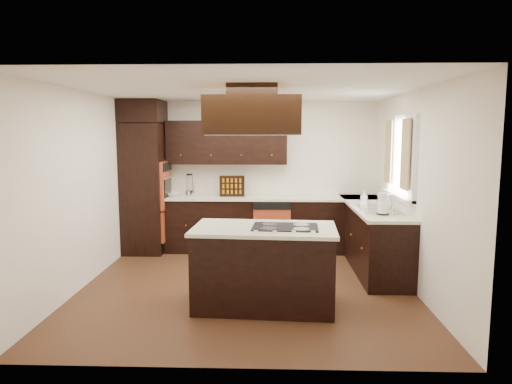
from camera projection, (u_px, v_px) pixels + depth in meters
floor at (247, 286)px, 5.92m from camera, size 4.20×4.20×0.02m
ceiling at (246, 89)px, 5.60m from camera, size 4.20×4.20×0.02m
wall_back at (253, 175)px, 7.85m from camera, size 4.20×0.02×2.50m
wall_front at (233, 223)px, 3.67m from camera, size 4.20×0.02×2.50m
wall_left at (82, 190)px, 5.83m from camera, size 0.02×4.20×2.50m
wall_right at (415, 191)px, 5.69m from camera, size 0.02×4.20×2.50m
oven_column at (145, 188)px, 7.53m from camera, size 0.65×0.75×2.12m
wall_oven_face at (166, 185)px, 7.51m from camera, size 0.05×0.62×0.78m
base_cabinets_back at (254, 225)px, 7.65m from camera, size 2.93×0.60×0.88m
base_cabinets_right at (372, 238)px, 6.70m from camera, size 0.60×2.40×0.88m
countertop_back at (254, 198)px, 7.57m from camera, size 2.93×0.63×0.04m
countertop_right at (372, 207)px, 6.64m from camera, size 0.63×2.40×0.04m
upper_cabinets at (227, 142)px, 7.62m from camera, size 2.00×0.34×0.72m
dishwasher_front at (272, 231)px, 7.35m from camera, size 0.60×0.05×0.72m
window_frame at (401, 157)px, 6.19m from camera, size 0.06×1.32×1.12m
window_pane at (403, 157)px, 6.19m from camera, size 0.00×1.20×1.00m
curtain_left at (405, 154)px, 5.77m from camera, size 0.02×0.34×0.90m
curtain_right at (388, 152)px, 6.60m from camera, size 0.02×0.34×0.90m
sink_rim at (379, 209)px, 6.29m from camera, size 0.52×0.84×0.01m
island at (264, 268)px, 5.19m from camera, size 1.60×0.94×0.88m
island_top at (264, 229)px, 5.13m from camera, size 1.66×1.00×0.04m
cooktop at (285, 227)px, 5.10m from camera, size 0.76×0.53×0.01m
range_hood at (253, 116)px, 5.10m from camera, size 1.05×0.72×0.42m
hood_duct at (253, 91)px, 5.06m from camera, size 0.55×0.50×0.13m
blender_base at (190, 194)px, 7.54m from camera, size 0.15×0.15×0.10m
blender_pitcher at (190, 183)px, 7.52m from camera, size 0.13×0.13×0.26m
spice_rack at (232, 186)px, 7.57m from camera, size 0.42×0.13×0.34m
mixing_bowl at (172, 194)px, 7.62m from camera, size 0.34×0.34×0.07m
soap_bottle at (364, 197)px, 6.77m from camera, size 0.11×0.12×0.19m
paper_towel at (383, 204)px, 5.86m from camera, size 0.15×0.15×0.29m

